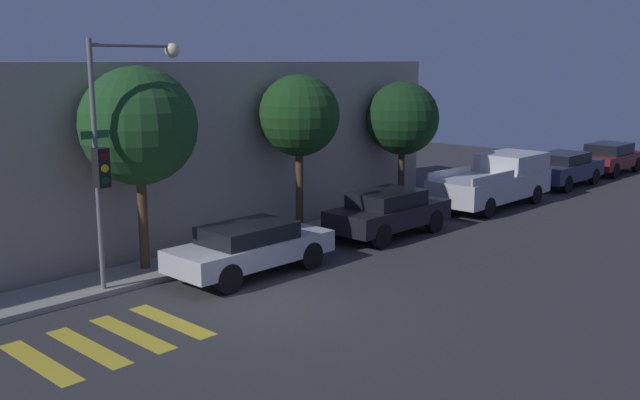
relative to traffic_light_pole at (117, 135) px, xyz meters
name	(u,v)px	position (x,y,z in m)	size (l,w,h in m)	color
ground_plane	(265,307)	(1.49, -3.37, -3.74)	(60.00, 60.00, 0.00)	#333335
sidewalk	(161,269)	(1.49, 0.66, -3.67)	(26.00, 1.67, 0.14)	gray
building_row	(75,155)	(1.49, 4.90, -1.03)	(26.00, 6.00, 5.41)	#A89E8E
crosswalk	(110,340)	(-1.92, -2.57, -3.73)	(3.34, 2.60, 0.00)	gold
traffic_light_pole	(117,135)	(0.00, 0.00, 0.00)	(2.73, 0.56, 5.93)	slate
sedan_near_corner	(251,247)	(2.91, -1.27, -2.99)	(4.51, 1.75, 1.35)	#B7BABF
sedan_middle	(388,212)	(8.63, -1.27, -2.95)	(4.36, 1.81, 1.45)	black
pickup_truck	(496,181)	(15.21, -1.27, -2.76)	(5.68, 2.10, 1.91)	#BCBCC1
sedan_far_end	(563,168)	(21.04, -1.27, -2.92)	(4.49, 1.84, 1.50)	#2D3351
sedan_tail_of_row	(609,157)	(26.13, -1.27, -2.94)	(4.44, 1.85, 1.49)	maroon
tree_near_corner	(139,126)	(1.13, 0.85, 0.08)	(2.98, 2.98, 5.33)	#4C3823
tree_midblock	(299,116)	(6.82, 0.85, 0.02)	(2.52, 2.52, 5.04)	#4C3823
tree_far_end	(402,119)	(12.10, 0.85, -0.36)	(2.65, 2.65, 4.72)	#42301E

